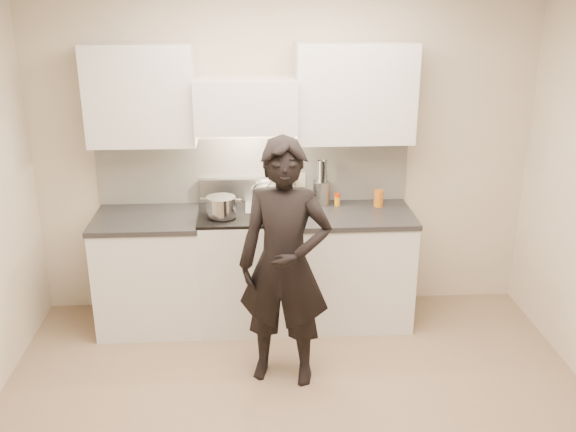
{
  "coord_description": "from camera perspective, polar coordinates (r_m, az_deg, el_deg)",
  "views": [
    {
      "loc": [
        -0.27,
        -3.27,
        2.61
      ],
      "look_at": [
        -0.01,
        1.05,
        1.04
      ],
      "focal_mm": 40.0,
      "sensor_mm": 36.0,
      "label": 1
    }
  ],
  "objects": [
    {
      "name": "stock_pot",
      "position": [
        4.84,
        -5.96,
        0.87
      ],
      "size": [
        0.31,
        0.26,
        0.15
      ],
      "color": "#ACADB2",
      "rests_on": "stove"
    },
    {
      "name": "wok",
      "position": [
        5.05,
        -1.33,
        2.05
      ],
      "size": [
        0.35,
        0.43,
        0.28
      ],
      "color": "#ACADB2",
      "rests_on": "stove"
    },
    {
      "name": "oil_glass",
      "position": [
        5.19,
        8.06,
        1.57
      ],
      "size": [
        0.08,
        0.08,
        0.13
      ],
      "color": "#B45D16",
      "rests_on": "counter_right"
    },
    {
      "name": "ground_plane",
      "position": [
        4.19,
        1.06,
        -18.54
      ],
      "size": [
        4.0,
        4.0,
        0.0
      ],
      "primitive_type": "plane",
      "color": "#836A52"
    },
    {
      "name": "person",
      "position": [
        4.26,
        -0.3,
        -4.34
      ],
      "size": [
        0.7,
        0.54,
        1.71
      ],
      "primitive_type": "imported",
      "rotation": [
        0.0,
        0.0,
        -0.23
      ],
      "color": "black",
      "rests_on": "ground"
    },
    {
      "name": "stove",
      "position": [
        5.15,
        -3.46,
        -4.51
      ],
      "size": [
        0.76,
        0.65,
        0.96
      ],
      "color": "silver",
      "rests_on": "ground"
    },
    {
      "name": "spice_jar",
      "position": [
        5.17,
        4.4,
        1.48
      ],
      "size": [
        0.05,
        0.05,
        0.1
      ],
      "color": "orange",
      "rests_on": "counter_right"
    },
    {
      "name": "counter_left",
      "position": [
        5.22,
        -12.07,
        -4.76
      ],
      "size": [
        0.82,
        0.67,
        0.92
      ],
      "color": "silver",
      "rests_on": "ground"
    },
    {
      "name": "utensil_crock",
      "position": [
        5.18,
        3.0,
        2.23
      ],
      "size": [
        0.14,
        0.14,
        0.36
      ],
      "color": "#9E9EA0",
      "rests_on": "counter_right"
    },
    {
      "name": "room_shell",
      "position": [
        3.78,
        -0.09,
        4.48
      ],
      "size": [
        4.04,
        3.54,
        2.7
      ],
      "color": "beige",
      "rests_on": "ground"
    },
    {
      "name": "counter_right",
      "position": [
        5.22,
        5.72,
        -4.41
      ],
      "size": [
        0.92,
        0.67,
        0.92
      ],
      "color": "silver",
      "rests_on": "ground"
    }
  ]
}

